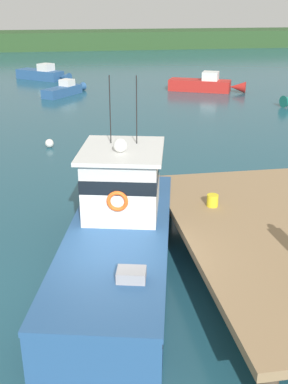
# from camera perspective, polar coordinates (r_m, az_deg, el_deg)

# --- Properties ---
(ground_plane) EXTENTS (200.00, 200.00, 0.00)m
(ground_plane) POSITION_cam_1_polar(r_m,az_deg,el_deg) (11.90, -3.65, -11.51)
(ground_plane) COLOR #1E4C5B
(main_fishing_boat) EXTENTS (4.31, 9.96, 4.80)m
(main_fishing_boat) POSITION_cam_1_polar(r_m,az_deg,el_deg) (12.50, -2.85, -4.40)
(main_fishing_boat) COLOR #285184
(main_fishing_boat) RESTS_ON ground
(bait_bucket) EXTENTS (0.32, 0.32, 0.34)m
(bait_bucket) POSITION_cam_1_polar(r_m,az_deg,el_deg) (13.40, 8.25, -1.01)
(bait_bucket) COLOR yellow
(bait_bucket) RESTS_ON dock
(moored_boat_far_left) EXTENTS (5.79, 3.54, 1.49)m
(moored_boat_far_left) POSITION_cam_1_polar(r_m,az_deg,el_deg) (37.67, 7.35, 12.72)
(moored_boat_far_left) COLOR red
(moored_boat_far_left) RESTS_ON ground
(moored_boat_outer_mooring) EXTENTS (3.40, 3.92, 1.10)m
(moored_boat_outer_mooring) POSITION_cam_1_polar(r_m,az_deg,el_deg) (36.35, -9.52, 12.05)
(moored_boat_outer_mooring) COLOR #285184
(moored_boat_outer_mooring) RESTS_ON ground
(moored_boat_mid_harbor) EXTENTS (4.94, 4.42, 1.41)m
(moored_boat_mid_harbor) POSITION_cam_1_polar(r_m,az_deg,el_deg) (43.87, -12.05, 13.71)
(moored_boat_mid_harbor) COLOR #285184
(moored_boat_mid_harbor) RESTS_ON ground
(mooring_buoy_inshore) EXTENTS (0.41, 0.41, 0.41)m
(mooring_buoy_inshore) POSITION_cam_1_polar(r_m,az_deg,el_deg) (23.22, -11.32, 5.78)
(mooring_buoy_inshore) COLOR silver
(mooring_buoy_inshore) RESTS_ON ground
(far_shoreline) EXTENTS (120.00, 8.00, 2.40)m
(far_shoreline) POSITION_cam_1_polar(r_m,az_deg,el_deg) (72.08, -9.12, 17.64)
(far_shoreline) COLOR #284723
(far_shoreline) RESTS_ON ground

